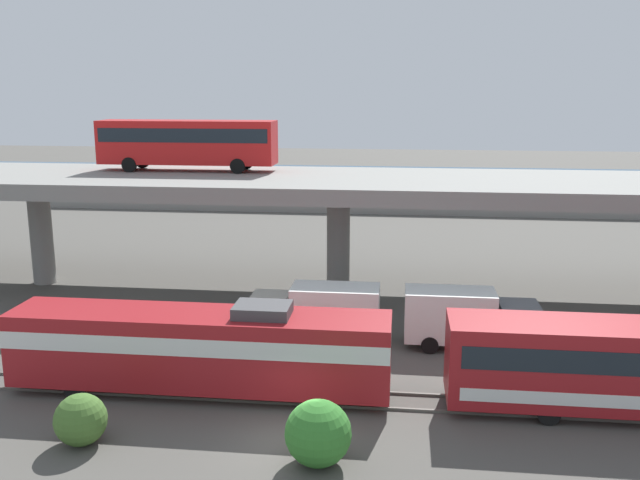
# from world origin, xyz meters

# --- Properties ---
(ground_plane) EXTENTS (260.00, 260.00, 0.00)m
(ground_plane) POSITION_xyz_m (0.00, 0.00, 0.00)
(ground_plane) COLOR #4C4944
(rail_strip_near) EXTENTS (110.00, 0.12, 0.12)m
(rail_strip_near) POSITION_xyz_m (0.00, 3.23, 0.06)
(rail_strip_near) COLOR #59544C
(rail_strip_near) RESTS_ON ground_plane
(rail_strip_far) EXTENTS (110.00, 0.12, 0.12)m
(rail_strip_far) POSITION_xyz_m (0.00, 4.77, 0.06)
(rail_strip_far) COLOR #59544C
(rail_strip_far) RESTS_ON ground_plane
(train_locomotive) EXTENTS (17.82, 3.04, 4.18)m
(train_locomotive) POSITION_xyz_m (-5.46, 4.00, 2.19)
(train_locomotive) COLOR maroon
(train_locomotive) RESTS_ON ground_plane
(highway_overpass) EXTENTS (96.00, 11.42, 7.66)m
(highway_overpass) POSITION_xyz_m (0.00, 20.00, 6.91)
(highway_overpass) COLOR gray
(highway_overpass) RESTS_ON ground_plane
(transit_bus_on_overpass) EXTENTS (12.00, 2.68, 3.40)m
(transit_bus_on_overpass) POSITION_xyz_m (-10.48, 22.13, 9.72)
(transit_bus_on_overpass) COLOR red
(transit_bus_on_overpass) RESTS_ON highway_overpass
(service_truck_west) EXTENTS (6.80, 2.46, 3.04)m
(service_truck_west) POSITION_xyz_m (-0.20, 10.95, 1.64)
(service_truck_west) COLOR #9E998C
(service_truck_west) RESTS_ON ground_plane
(service_truck_east) EXTENTS (6.80, 2.46, 3.04)m
(service_truck_east) POSITION_xyz_m (7.50, 10.95, 1.64)
(service_truck_east) COLOR #515459
(service_truck_east) RESTS_ON ground_plane
(pier_parking_lot) EXTENTS (71.30, 11.65, 1.53)m
(pier_parking_lot) POSITION_xyz_m (0.00, 55.00, 0.76)
(pier_parking_lot) COLOR gray
(pier_parking_lot) RESTS_ON ground_plane
(parked_car_0) EXTENTS (4.15, 2.00, 1.50)m
(parked_car_0) POSITION_xyz_m (-2.43, 56.71, 2.30)
(parked_car_0) COLOR #B7B7BC
(parked_car_0) RESTS_ON pier_parking_lot
(parked_car_1) EXTENTS (4.10, 1.99, 1.50)m
(parked_car_1) POSITION_xyz_m (-24.04, 55.08, 2.30)
(parked_car_1) COLOR silver
(parked_car_1) RESTS_ON pier_parking_lot
(parked_car_2) EXTENTS (4.46, 1.94, 1.50)m
(parked_car_2) POSITION_xyz_m (-0.89, 54.21, 2.30)
(parked_car_2) COLOR navy
(parked_car_2) RESTS_ON pier_parking_lot
(parked_car_3) EXTENTS (4.40, 1.95, 1.50)m
(parked_car_3) POSITION_xyz_m (-14.95, 56.57, 2.30)
(parked_car_3) COLOR navy
(parked_car_3) RESTS_ON pier_parking_lot
(parked_car_4) EXTENTS (4.10, 1.84, 1.50)m
(parked_car_4) POSITION_xyz_m (-16.98, 52.62, 2.30)
(parked_car_4) COLOR navy
(parked_car_4) RESTS_ON pier_parking_lot
(parked_car_5) EXTENTS (4.65, 1.89, 1.50)m
(parked_car_5) POSITION_xyz_m (25.02, 52.43, 2.30)
(parked_car_5) COLOR #515459
(parked_car_5) RESTS_ON pier_parking_lot
(parked_car_6) EXTENTS (4.36, 1.85, 1.50)m
(parked_car_6) POSITION_xyz_m (9.55, 52.61, 2.30)
(parked_car_6) COLOR black
(parked_car_6) RESTS_ON pier_parking_lot
(parked_car_7) EXTENTS (4.56, 1.83, 1.50)m
(parked_car_7) POSITION_xyz_m (15.78, 56.16, 2.30)
(parked_car_7) COLOR maroon
(parked_car_7) RESTS_ON pier_parking_lot
(harbor_water) EXTENTS (140.00, 36.00, 0.01)m
(harbor_water) POSITION_xyz_m (0.00, 78.00, 0.00)
(harbor_water) COLOR #2D5170
(harbor_water) RESTS_ON ground_plane
(shrub_left) EXTENTS (1.98, 1.98, 1.98)m
(shrub_left) POSITION_xyz_m (-7.81, -0.97, 0.99)
(shrub_left) COLOR #42692A
(shrub_left) RESTS_ON ground_plane
(shrub_right) EXTENTS (2.41, 2.41, 2.41)m
(shrub_right) POSITION_xyz_m (1.25, -1.36, 1.20)
(shrub_right) COLOR #33792B
(shrub_right) RESTS_ON ground_plane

